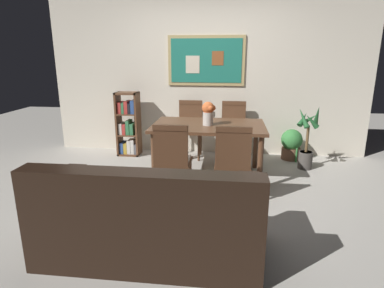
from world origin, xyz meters
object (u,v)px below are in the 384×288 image
(flower_vase, at_px, (208,112))
(potted_ivy, at_px, (291,144))
(dining_table, at_px, (209,131))
(dining_chair_near_left, at_px, (172,156))
(dining_chair_far_left, at_px, (190,124))
(potted_palm, at_px, (307,142))
(dining_chair_far_right, at_px, (233,125))
(bookshelf, at_px, (129,126))
(dining_chair_near_right, at_px, (233,158))
(leather_couch, at_px, (149,222))

(flower_vase, bearing_deg, potted_ivy, 36.13)
(dining_table, height_order, dining_chair_near_left, dining_chair_near_left)
(dining_table, distance_m, dining_chair_far_left, 0.95)
(potted_ivy, xyz_separation_m, potted_palm, (0.13, -0.43, 0.16))
(dining_chair_far_left, relative_size, dining_chair_far_right, 1.00)
(dining_chair_far_right, height_order, flower_vase, flower_vase)
(dining_table, relative_size, bookshelf, 1.43)
(dining_chair_near_left, distance_m, flower_vase, 0.93)
(dining_chair_far_left, xyz_separation_m, dining_chair_near_left, (0.01, -1.70, 0.00))
(potted_ivy, distance_m, potted_palm, 0.48)
(bookshelf, relative_size, potted_ivy, 2.04)
(dining_table, height_order, dining_chair_far_left, dining_chair_far_left)
(bookshelf, bearing_deg, dining_chair_near_right, -44.18)
(dining_table, distance_m, potted_palm, 1.49)
(leather_couch, bearing_deg, dining_chair_far_right, 76.01)
(dining_chair_near_right, relative_size, leather_couch, 0.51)
(flower_vase, bearing_deg, potted_palm, 19.39)
(dining_chair_near_right, height_order, bookshelf, bookshelf)
(dining_chair_near_right, xyz_separation_m, flower_vase, (-0.33, 0.79, 0.36))
(potted_ivy, xyz_separation_m, flower_vase, (-1.27, -0.93, 0.65))
(potted_ivy, bearing_deg, dining_chair_near_left, -133.27)
(dining_chair_far_left, xyz_separation_m, potted_palm, (1.76, -0.42, -0.13))
(potted_palm, height_order, flower_vase, flower_vase)
(dining_chair_near_left, xyz_separation_m, dining_chair_far_right, (0.69, 1.69, 0.00))
(dining_chair_near_right, bearing_deg, potted_palm, 50.06)
(dining_chair_far_left, relative_size, dining_chair_near_right, 1.00)
(dining_chair_far_left, bearing_deg, flower_vase, -68.61)
(dining_chair_far_left, xyz_separation_m, bookshelf, (-1.02, -0.05, -0.06))
(potted_palm, bearing_deg, dining_chair_far_left, 166.62)
(dining_chair_far_right, distance_m, bookshelf, 1.72)
(dining_chair_near_left, bearing_deg, flower_vase, 66.43)
(dining_table, distance_m, bookshelf, 1.61)
(dining_table, bearing_deg, dining_chair_far_right, 68.26)
(dining_chair_far_left, distance_m, dining_chair_near_right, 1.84)
(leather_couch, bearing_deg, bookshelf, 110.53)
(bookshelf, relative_size, flower_vase, 3.36)
(dining_chair_near_left, relative_size, flower_vase, 2.92)
(dining_table, xyz_separation_m, dining_chair_near_right, (0.33, -0.84, -0.10))
(potted_ivy, bearing_deg, dining_chair_far_right, -178.02)
(dining_chair_near_right, height_order, potted_palm, potted_palm)
(bookshelf, height_order, potted_ivy, bookshelf)
(dining_chair_near_right, bearing_deg, potted_ivy, 61.26)
(dining_chair_near_right, height_order, leather_couch, dining_chair_near_right)
(dining_chair_near_left, height_order, flower_vase, flower_vase)
(dining_chair_far_right, bearing_deg, dining_chair_far_left, 178.58)
(dining_chair_near_right, bearing_deg, dining_table, 111.36)
(potted_ivy, bearing_deg, leather_couch, -120.04)
(potted_ivy, height_order, potted_palm, potted_palm)
(dining_chair_far_left, xyz_separation_m, dining_chair_near_right, (0.69, -1.70, 0.00))
(dining_chair_near_left, bearing_deg, dining_chair_far_right, 67.85)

